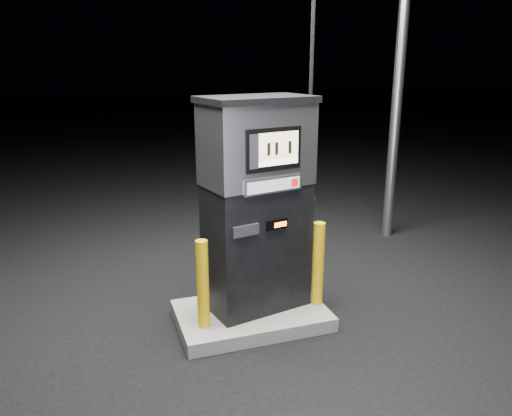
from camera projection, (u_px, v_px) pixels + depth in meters
name	position (u px, v px, depth m)	size (l,w,h in m)	color
ground	(251.00, 322.00, 5.47)	(80.00, 80.00, 0.00)	black
pump_island	(251.00, 315.00, 5.45)	(1.60, 1.00, 0.15)	slate
fuel_dispenser	(257.00, 204.00, 5.21)	(1.31, 0.89, 4.70)	black
bollard_left	(203.00, 284.00, 4.96)	(0.12, 0.12, 0.92)	#E6AF0C
bollard_right	(318.00, 264.00, 5.44)	(0.13, 0.13, 0.94)	#E6AF0C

